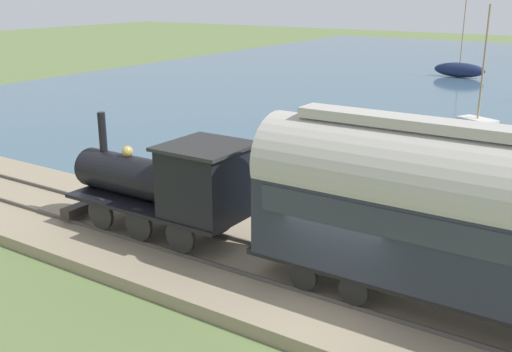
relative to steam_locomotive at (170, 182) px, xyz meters
The scene contains 8 objects.
ground_plane 6.46m from the steam_locomotive, 101.44° to the right, with size 200.00×200.00×0.00m, color #607542.
rail_embankment 6.28m from the steam_locomotive, 90.00° to the right, with size 5.62×56.00×0.49m.
steam_locomotive is the anchor object (origin of this frame).
passenger_coach 8.97m from the steam_locomotive, 90.00° to the right, with size 2.35×10.97×4.52m.
sailboat_green 17.81m from the steam_locomotive, 15.78° to the right, with size 4.03×6.09×7.07m.
sailboat_navy 43.21m from the steam_locomotive, ahead, with size 1.22×4.60×7.97m.
rowboat_mid_harbor 10.74m from the steam_locomotive, 16.86° to the right, with size 2.02×2.69×0.35m.
rowboat_off_pier 9.93m from the steam_locomotive, 30.00° to the left, with size 1.89×2.35×0.31m.
Camera 1 is at (-11.67, -5.62, 7.77)m, focal length 42.00 mm.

